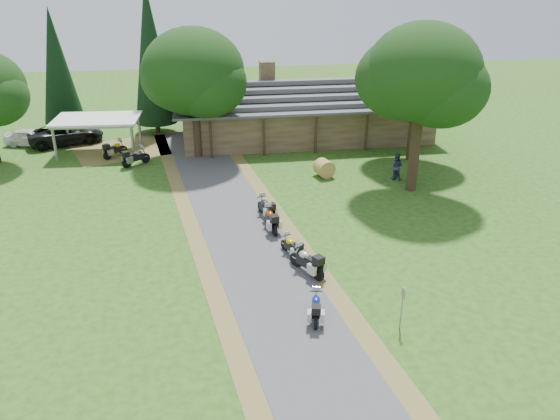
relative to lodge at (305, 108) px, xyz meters
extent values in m
plane|color=#264C15|center=(-6.00, -24.00, -2.45)|extent=(120.00, 120.00, 0.00)
plane|color=#444547|center=(-6.50, -20.00, -2.45)|extent=(51.95, 51.95, 0.00)
imported|color=white|center=(-22.27, 0.94, -1.59)|extent=(3.48, 5.58, 1.73)
imported|color=black|center=(-19.53, 1.03, -1.24)|extent=(4.72, 6.86, 2.42)
imported|color=navy|center=(5.09, -11.55, -1.52)|extent=(0.65, 0.63, 1.87)
imported|color=navy|center=(4.16, -10.91, -1.36)|extent=(0.76, 0.69, 2.18)
imported|color=navy|center=(4.25, -10.78, -1.52)|extent=(0.64, 0.64, 1.86)
cylinder|color=olive|center=(-0.50, -9.61, -1.85)|extent=(1.41, 1.34, 1.20)
cone|color=black|center=(-12.34, 3.27, 3.74)|extent=(3.56, 3.56, 12.38)
cone|color=black|center=(-20.23, 4.78, 2.75)|extent=(3.38, 3.38, 10.39)
camera|label=1|loc=(-8.94, -44.02, 10.85)|focal=35.00mm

